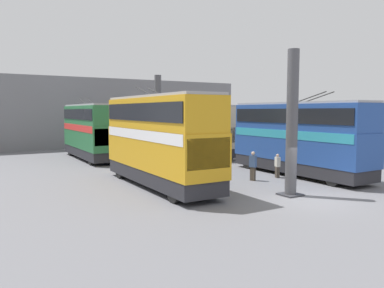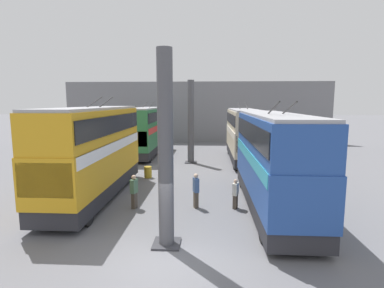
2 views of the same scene
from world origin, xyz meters
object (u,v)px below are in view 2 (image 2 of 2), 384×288
at_px(bus_right_mid, 94,147).
at_px(person_by_left_row, 235,193).
at_px(person_aisle_midway, 196,190).
at_px(person_by_right_row, 134,191).
at_px(oil_drum, 148,172).
at_px(bus_right_far, 146,128).
at_px(bus_left_near, 273,156).
at_px(bus_left_far, 244,132).

xyz_separation_m(bus_right_mid, person_by_left_row, (-1.29, -7.85, -2.15)).
bearing_deg(person_aisle_midway, person_by_right_row, 165.56).
distance_m(person_aisle_midway, oil_drum, 7.16).
relative_size(person_aisle_midway, oil_drum, 2.21).
distance_m(bus_right_far, person_by_right_row, 16.09).
bearing_deg(bus_left_near, person_aisle_midway, 90.73).
bearing_deg(person_by_right_row, oil_drum, 112.50).
bearing_deg(bus_right_far, bus_left_far, -105.09).
distance_m(person_by_right_row, oil_drum, 6.37).
distance_m(person_by_left_row, person_aisle_midway, 2.05).
relative_size(person_by_left_row, person_aisle_midway, 0.85).
relative_size(bus_right_mid, person_aisle_midway, 5.75).
distance_m(bus_left_near, person_by_right_row, 7.33).
bearing_deg(bus_left_far, bus_right_mid, 140.08).
xyz_separation_m(person_by_right_row, oil_drum, (6.33, 0.57, -0.53)).
height_order(bus_right_far, person_by_left_row, bus_right_far).
relative_size(bus_right_far, person_by_right_row, 5.87).
height_order(bus_left_near, oil_drum, bus_left_near).
bearing_deg(bus_right_mid, bus_left_far, -39.92).
height_order(bus_left_far, person_by_left_row, bus_left_far).
bearing_deg(bus_left_far, oil_drum, 131.71).
relative_size(bus_left_near, person_by_right_row, 6.04).
xyz_separation_m(person_by_left_row, person_aisle_midway, (-0.00, 2.04, 0.16)).
height_order(bus_left_far, bus_right_mid, bus_right_mid).
height_order(bus_left_near, person_by_right_row, bus_left_near).
xyz_separation_m(bus_right_far, person_by_left_row, (-15.50, -7.85, -1.99)).
bearing_deg(bus_right_far, person_by_right_row, -170.57).
relative_size(bus_left_near, bus_right_far, 1.03).
xyz_separation_m(bus_left_near, person_by_left_row, (-0.05, 1.85, -1.98)).
height_order(person_aisle_midway, oil_drum, person_aisle_midway).
bearing_deg(person_by_left_row, person_aisle_midway, -159.61).
distance_m(bus_left_far, person_by_left_row, 13.16).
distance_m(bus_left_far, person_aisle_midway, 13.58).
bearing_deg(oil_drum, bus_right_mid, 156.78).
xyz_separation_m(bus_left_near, oil_drum, (6.01, 7.66, -2.38)).
bearing_deg(person_by_right_row, bus_right_mid, 166.70).
height_order(person_by_right_row, oil_drum, person_by_right_row).
bearing_deg(bus_right_mid, oil_drum, -23.22).
xyz_separation_m(bus_right_mid, oil_drum, (4.78, -2.05, -2.55)).
height_order(bus_left_near, bus_left_far, bus_left_near).
bearing_deg(bus_left_far, bus_right_far, 74.91).
bearing_deg(bus_right_mid, person_by_left_row, -99.30).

